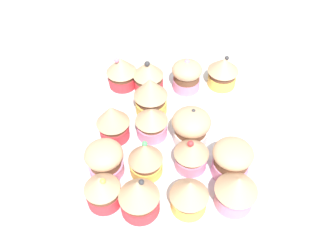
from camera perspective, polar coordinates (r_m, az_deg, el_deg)
The scene contains 18 objects.
ground_plane at distance 66.70cm, azimuth 0.00°, elevation -3.25°, with size 180.00×180.00×3.00cm, color beige.
baking_tray at distance 65.07cm, azimuth 0.00°, elevation -2.10°, with size 40.40×33.41×1.20cm.
cupcake_0 at distance 54.70cm, azimuth 11.11°, elevation -10.34°, with size 6.65×6.65×6.91cm.
cupcake_1 at distance 57.87cm, azimuth 10.43°, elevation -5.44°, with size 6.63×6.63×6.88cm.
cupcake_2 at distance 73.44cm, azimuth 9.02°, elevation 8.85°, with size 6.43×6.43×6.98cm.
cupcake_3 at distance 53.42cm, azimuth 3.51°, elevation -11.17°, with size 6.05×6.05×7.00cm.
cupcake_4 at distance 57.98cm, azimuth 3.87°, elevation -4.46°, with size 5.91×5.91×7.04cm.
cupcake_5 at distance 61.34cm, azimuth 3.81°, elevation -0.17°, with size 6.87×6.87×7.32cm.
cupcake_6 at distance 71.83cm, azimuth 3.09°, elevation 8.32°, with size 6.13×6.13×6.88cm.
cupcake_7 at distance 53.06cm, azimuth -4.78°, elevation -11.33°, with size 6.29×6.29×8.01cm.
cupcake_8 at distance 57.19cm, azimuth -3.72°, elevation -5.30°, with size 5.76×5.76×7.37cm.
cupcake_9 at distance 62.61cm, azimuth -2.70°, elevation 0.70°, with size 5.95×5.95×6.52cm.
cupcake_10 at distance 66.09cm, azimuth -2.85°, elevation 5.02°, with size 6.52×6.52×8.21cm.
cupcake_11 at distance 71.72cm, azimuth -3.26°, elevation 8.36°, with size 6.30×6.30×7.25cm.
cupcake_12 at distance 55.03cm, azimuth -10.71°, elevation -10.24°, with size 5.64×5.64×6.92cm.
cupcake_13 at distance 58.20cm, azimuth -10.34°, elevation -5.42°, with size 6.35×6.35×6.43cm.
cupcake_14 at distance 62.36cm, azimuth -9.06°, elevation 0.73°, with size 6.02×6.02×7.69cm.
cupcake_15 at distance 72.95cm, azimuth -7.65°, elevation 8.91°, with size 6.34×6.34×7.36cm.
Camera 1 is at (-41.29, -0.60, 50.88)cm, focal length 37.10 mm.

